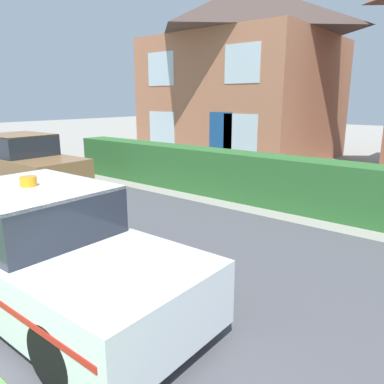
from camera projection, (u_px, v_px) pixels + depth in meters
name	position (u px, v px, depth m)	size (l,w,h in m)	color
road_strip	(208.00, 272.00, 5.68)	(28.00, 6.03, 0.01)	#4C4C51
garden_hedge	(272.00, 181.00, 9.20)	(14.33, 0.85, 1.23)	#2D662D
police_car	(43.00, 251.00, 4.72)	(4.51, 1.81, 1.63)	black
neighbour_car_near	(22.00, 162.00, 11.17)	(4.51, 1.89, 1.55)	black
house_left	(245.00, 72.00, 16.30)	(7.29, 6.94, 7.23)	#A86B4C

